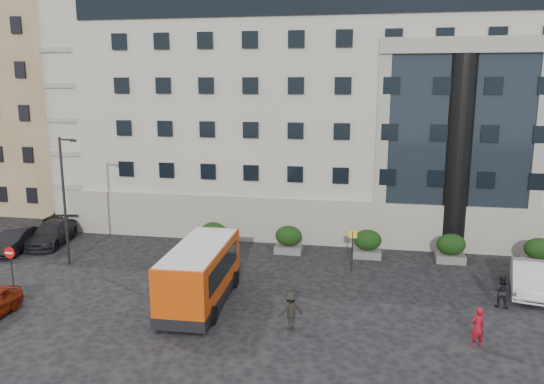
{
  "coord_description": "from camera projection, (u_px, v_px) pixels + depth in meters",
  "views": [
    {
      "loc": [
        6.28,
        -25.84,
        11.15
      ],
      "look_at": [
        0.85,
        3.57,
        5.0
      ],
      "focal_mm": 35.0,
      "sensor_mm": 36.0,
      "label": 1
    }
  ],
  "objects": [
    {
      "name": "pedestrian_a",
      "position": [
        478.0,
        327.0,
        22.7
      ],
      "size": [
        0.78,
        0.67,
        1.81
      ],
      "primitive_type": "imported",
      "rotation": [
        0.0,
        0.0,
        3.57
      ],
      "color": "maroon",
      "rests_on": "ground"
    },
    {
      "name": "hedge_e",
      "position": [
        539.0,
        253.0,
        32.59
      ],
      "size": [
        1.8,
        1.26,
        1.84
      ],
      "color": "#585856",
      "rests_on": "ground"
    },
    {
      "name": "parked_car_d",
      "position": [
        69.0,
        216.0,
        42.06
      ],
      "size": [
        3.44,
        5.97,
        1.57
      ],
      "primitive_type": "imported",
      "rotation": [
        0.0,
        0.0,
        0.15
      ],
      "color": "black",
      "rests_on": "ground"
    },
    {
      "name": "no_entry_sign",
      "position": [
        10.0,
        259.0,
        29.23
      ],
      "size": [
        0.64,
        0.16,
        2.32
      ],
      "color": "#262628",
      "rests_on": "ground"
    },
    {
      "name": "hedge_c",
      "position": [
        368.0,
        243.0,
        34.44
      ],
      "size": [
        1.8,
        1.26,
        1.84
      ],
      "color": "#585856",
      "rests_on": "ground"
    },
    {
      "name": "ground",
      "position": [
        244.0,
        296.0,
        28.25
      ],
      "size": [
        120.0,
        120.0,
        0.0
      ],
      "primitive_type": "plane",
      "color": "black",
      "rests_on": "ground"
    },
    {
      "name": "civic_building",
      "position": [
        367.0,
        108.0,
        46.56
      ],
      "size": [
        44.0,
        24.0,
        18.0
      ],
      "primitive_type": "cube",
      "color": "#9F9A8D",
      "rests_on": "ground"
    },
    {
      "name": "pedestrian_b",
      "position": [
        501.0,
        291.0,
        26.75
      ],
      "size": [
        0.96,
        0.83,
        1.72
      ],
      "primitive_type": "imported",
      "rotation": [
        0.0,
        0.0,
        2.91
      ],
      "color": "black",
      "rests_on": "ground"
    },
    {
      "name": "parked_car_c",
      "position": [
        51.0,
        233.0,
        37.33
      ],
      "size": [
        3.0,
        5.6,
        1.54
      ],
      "primitive_type": "imported",
      "rotation": [
        0.0,
        0.0,
        0.16
      ],
      "color": "black",
      "rests_on": "ground"
    },
    {
      "name": "bus_stop_sign",
      "position": [
        352.0,
        243.0,
        31.74
      ],
      "size": [
        0.5,
        0.08,
        2.52
      ],
      "color": "#262628",
      "rests_on": "ground"
    },
    {
      "name": "hedge_a",
      "position": [
        214.0,
        235.0,
        36.29
      ],
      "size": [
        1.8,
        1.26,
        1.84
      ],
      "color": "#585856",
      "rests_on": "ground"
    },
    {
      "name": "red_truck",
      "position": [
        118.0,
        193.0,
        47.52
      ],
      "size": [
        3.23,
        5.73,
        2.92
      ],
      "rotation": [
        0.0,
        0.0,
        -0.16
      ],
      "color": "maroon",
      "rests_on": "ground"
    },
    {
      "name": "pedestrian_c",
      "position": [
        291.0,
        310.0,
        24.37
      ],
      "size": [
        1.33,
        1.12,
        1.79
      ],
      "primitive_type": "imported",
      "rotation": [
        0.0,
        0.0,
        3.61
      ],
      "color": "black",
      "rests_on": "ground"
    },
    {
      "name": "apartment_near",
      "position": [
        44.0,
        96.0,
        49.76
      ],
      "size": [
        14.0,
        14.0,
        20.0
      ],
      "primitive_type": "cube",
      "color": "olive",
      "rests_on": "ground"
    },
    {
      "name": "street_lamp",
      "position": [
        65.0,
        196.0,
        32.38
      ],
      "size": [
        1.16,
        0.18,
        8.0
      ],
      "color": "#262628",
      "rests_on": "ground"
    },
    {
      "name": "minibus",
      "position": [
        200.0,
        272.0,
        27.09
      ],
      "size": [
        2.95,
        7.43,
        3.07
      ],
      "rotation": [
        0.0,
        0.0,
        0.03
      ],
      "color": "#BF3E09",
      "rests_on": "ground"
    },
    {
      "name": "hedge_b",
      "position": [
        289.0,
        239.0,
        35.36
      ],
      "size": [
        1.8,
        1.26,
        1.84
      ],
      "color": "#585856",
      "rests_on": "ground"
    },
    {
      "name": "apartment_far",
      "position": [
        106.0,
        84.0,
        67.43
      ],
      "size": [
        13.0,
        13.0,
        22.0
      ],
      "primitive_type": "cube",
      "color": "brown",
      "rests_on": "ground"
    },
    {
      "name": "entrance_column",
      "position": [
        458.0,
        156.0,
        34.73
      ],
      "size": [
        1.8,
        1.8,
        13.0
      ],
      "primitive_type": "cylinder",
      "color": "black",
      "rests_on": "ground"
    },
    {
      "name": "hedge_d",
      "position": [
        451.0,
        248.0,
        33.51
      ],
      "size": [
        1.8,
        1.26,
        1.84
      ],
      "color": "#585856",
      "rests_on": "ground"
    },
    {
      "name": "parked_car_b",
      "position": [
        16.0,
        240.0,
        35.75
      ],
      "size": [
        2.11,
        4.71,
        1.5
      ],
      "primitive_type": "imported",
      "rotation": [
        0.0,
        0.0,
        0.12
      ],
      "color": "black",
      "rests_on": "ground"
    },
    {
      "name": "white_taxi",
      "position": [
        529.0,
        278.0,
        28.64
      ],
      "size": [
        2.71,
        5.19,
        1.63
      ],
      "primitive_type": "imported",
      "rotation": [
        0.0,
        0.0,
        -0.21
      ],
      "color": "silver",
      "rests_on": "ground"
    }
  ]
}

